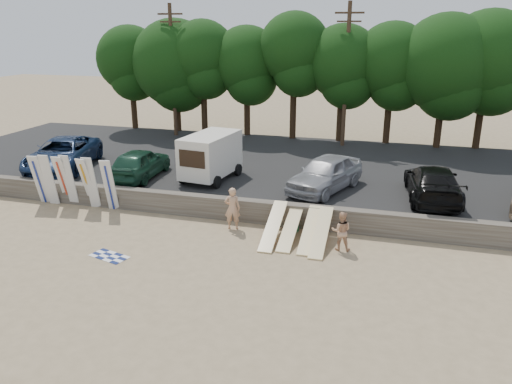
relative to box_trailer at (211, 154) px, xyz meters
The scene contains 26 objects.
ground 7.61m from the box_trailer, 60.25° to the right, with size 120.00×120.00×0.00m, color tan.
seawall 5.19m from the box_trailer, 42.80° to the right, with size 44.00×0.50×1.00m, color #6B6356.
parking_lot 5.75m from the box_trailer, 48.59° to the left, with size 44.00×14.50×0.70m, color #282828.
treeline 12.46m from the box_trailer, 70.66° to the left, with size 32.67×6.63×8.78m.
utility_poles 11.67m from the box_trailer, 59.64° to the left, with size 25.80×0.26×9.00m.
box_trailer is the anchor object (origin of this frame).
car_0 8.59m from the box_trailer, behind, with size 2.79×6.04×1.68m, color #142648.
car_1 3.78m from the box_trailer, 168.32° to the right, with size 1.86×4.63×1.58m, color #153A28.
car_2 5.93m from the box_trailer, ahead, with size 1.97×4.91×1.67m, color #9F9FA4.
car_3 10.81m from the box_trailer, ahead, with size 2.20×5.40×1.57m, color black.
surfboard_upright_0 8.32m from the box_trailer, 151.11° to the right, with size 0.50×0.06×2.60m, color silver.
surfboard_upright_1 7.85m from the box_trailer, 149.32° to the right, with size 0.50×0.06×2.60m, color silver.
surfboard_upright_2 7.20m from the box_trailer, 148.10° to the right, with size 0.50×0.06×2.60m, color silver.
surfboard_upright_3 6.92m from the box_trailer, 146.40° to the right, with size 0.50×0.06×2.60m, color silver.
surfboard_upright_4 6.13m from the box_trailer, 140.93° to the right, with size 0.50×0.06×2.60m, color silver.
surfboard_upright_5 5.97m from the box_trailer, 139.39° to the right, with size 0.50×0.06×2.60m, color silver.
surfboard_upright_6 5.31m from the box_trailer, 131.76° to the right, with size 0.50×0.06×2.60m, color silver.
surfboard_low_0 6.90m from the box_trailer, 47.75° to the right, with size 0.56×3.00×0.07m, color #FBE09E.
surfboard_low_1 7.24m from the box_trailer, 42.57° to the right, with size 0.56×3.00×0.07m, color #FBE09E.
surfboard_low_2 7.88m from the box_trailer, 38.72° to the right, with size 0.56×3.00×0.07m, color #FBE09E.
surfboard_low_3 8.36m from the box_trailer, 37.87° to the right, with size 0.56×3.00×0.07m, color #FBE09E.
beachgoer_a 5.21m from the box_trailer, 59.21° to the right, with size 0.67×0.44×1.84m, color tan.
beachgoer_b 9.08m from the box_trailer, 35.81° to the right, with size 0.76×0.59×1.55m, color tan.
cooler 6.77m from the box_trailer, 37.59° to the right, with size 0.38×0.30×0.32m, color #25894D.
gear_bag 8.04m from the box_trailer, 34.00° to the right, with size 0.30×0.25×0.22m, color #D36218.
beach_towel 8.54m from the box_trailer, 96.95° to the right, with size 1.50×1.50×0.00m, color white.
Camera 1 is at (5.31, -16.74, 8.25)m, focal length 35.00 mm.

